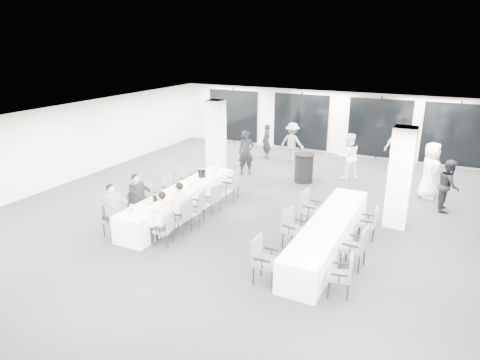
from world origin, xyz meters
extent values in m
cube|color=#232328|center=(0.00, 0.00, -0.01)|extent=(14.00, 16.00, 0.02)
cube|color=silver|center=(0.00, 0.00, 2.81)|extent=(14.00, 16.00, 0.02)
cube|color=silver|center=(-7.01, 0.00, 1.40)|extent=(0.02, 16.00, 2.80)
cube|color=silver|center=(0.00, 8.01, 1.40)|extent=(14.00, 0.02, 2.80)
cube|color=black|center=(0.00, 7.94, 1.35)|extent=(13.60, 0.06, 2.50)
cube|color=white|center=(-2.80, 3.20, 1.40)|extent=(0.60, 0.60, 2.80)
cube|color=white|center=(4.20, 1.00, 1.40)|extent=(0.60, 0.60, 2.80)
cube|color=white|center=(-1.64, -0.95, 0.38)|extent=(0.90, 5.00, 0.75)
cube|color=white|center=(2.89, -1.22, 0.38)|extent=(0.90, 5.00, 0.75)
cylinder|color=black|center=(0.67, 3.52, 0.52)|extent=(0.66, 0.66, 1.04)
cylinder|color=black|center=(0.67, 3.52, 1.04)|extent=(0.76, 0.76, 0.02)
cube|color=#54575C|center=(-2.39, -3.02, 0.43)|extent=(0.45, 0.47, 0.08)
cube|color=#54575C|center=(-2.60, -3.03, 0.68)|extent=(0.07, 0.44, 0.44)
cylinder|color=black|center=(-2.58, -2.84, 0.19)|extent=(0.03, 0.03, 0.39)
cylinder|color=black|center=(-2.57, -3.22, 0.19)|extent=(0.03, 0.03, 0.39)
cylinder|color=black|center=(-2.21, -2.82, 0.19)|extent=(0.03, 0.03, 0.39)
cylinder|color=black|center=(-2.19, -3.20, 0.19)|extent=(0.03, 0.03, 0.39)
cube|color=black|center=(-2.40, -2.78, 0.59)|extent=(0.32, 0.05, 0.04)
cube|color=black|center=(-2.38, -3.26, 0.59)|extent=(0.32, 0.05, 0.04)
cube|color=#54575C|center=(-2.39, -2.04, 0.44)|extent=(0.54, 0.55, 0.08)
cube|color=#54575C|center=(-2.60, -2.09, 0.70)|extent=(0.15, 0.45, 0.45)
cylinder|color=black|center=(-2.62, -1.89, 0.20)|extent=(0.03, 0.03, 0.40)
cylinder|color=black|center=(-2.53, -2.27, 0.20)|extent=(0.03, 0.03, 0.40)
cylinder|color=black|center=(-2.24, -1.81, 0.20)|extent=(0.03, 0.03, 0.40)
cylinder|color=black|center=(-2.16, -2.19, 0.20)|extent=(0.03, 0.03, 0.40)
cube|color=black|center=(-2.44, -1.80, 0.60)|extent=(0.33, 0.11, 0.04)
cube|color=black|center=(-2.33, -2.28, 0.60)|extent=(0.33, 0.11, 0.04)
cube|color=#54575C|center=(-2.39, -1.37, 0.43)|extent=(0.49, 0.51, 0.08)
cube|color=#54575C|center=(-2.60, -1.34, 0.69)|extent=(0.11, 0.44, 0.44)
cylinder|color=black|center=(-2.55, -1.16, 0.20)|extent=(0.03, 0.03, 0.39)
cylinder|color=black|center=(-2.60, -1.54, 0.20)|extent=(0.03, 0.03, 0.39)
cylinder|color=black|center=(-2.17, -1.20, 0.20)|extent=(0.03, 0.03, 0.39)
cylinder|color=black|center=(-2.22, -1.58, 0.20)|extent=(0.03, 0.03, 0.39)
cube|color=black|center=(-2.36, -1.13, 0.59)|extent=(0.33, 0.08, 0.04)
cube|color=black|center=(-2.42, -1.61, 0.59)|extent=(0.33, 0.08, 0.04)
cube|color=#54575C|center=(-2.39, -0.38, 0.42)|extent=(0.51, 0.53, 0.07)
cube|color=#54575C|center=(-2.59, -0.34, 0.67)|extent=(0.14, 0.43, 0.43)
cylinder|color=black|center=(-2.53, -0.16, 0.19)|extent=(0.03, 0.03, 0.38)
cylinder|color=black|center=(-2.61, -0.53, 0.19)|extent=(0.03, 0.03, 0.38)
cylinder|color=black|center=(-2.17, -0.24, 0.19)|extent=(0.03, 0.03, 0.38)
cylinder|color=black|center=(-2.24, -0.60, 0.19)|extent=(0.03, 0.03, 0.38)
cube|color=black|center=(-2.34, -0.15, 0.58)|extent=(0.32, 0.10, 0.04)
cube|color=black|center=(-2.44, -0.61, 0.58)|extent=(0.32, 0.10, 0.04)
cube|color=#54575C|center=(-2.39, 0.60, 0.43)|extent=(0.44, 0.46, 0.08)
cube|color=#54575C|center=(-2.60, 0.61, 0.68)|extent=(0.06, 0.44, 0.44)
cylinder|color=black|center=(-2.57, 0.80, 0.19)|extent=(0.03, 0.03, 0.39)
cylinder|color=black|center=(-2.58, 0.42, 0.19)|extent=(0.03, 0.03, 0.39)
cylinder|color=black|center=(-2.20, 0.79, 0.19)|extent=(0.03, 0.03, 0.39)
cylinder|color=black|center=(-2.20, 0.41, 0.19)|extent=(0.03, 0.03, 0.39)
cube|color=black|center=(-2.38, 0.84, 0.59)|extent=(0.32, 0.04, 0.04)
cube|color=black|center=(-2.39, 0.37, 0.59)|extent=(0.32, 0.04, 0.04)
cube|color=#54575C|center=(-0.89, -2.88, 0.41)|extent=(0.50, 0.51, 0.07)
cube|color=#54575C|center=(-0.69, -2.84, 0.65)|extent=(0.14, 0.42, 0.42)
cylinder|color=black|center=(-0.67, -3.02, 0.19)|extent=(0.03, 0.03, 0.37)
cylinder|color=black|center=(-0.75, -2.66, 0.19)|extent=(0.03, 0.03, 0.37)
cylinder|color=black|center=(-1.03, -3.09, 0.19)|extent=(0.03, 0.03, 0.37)
cylinder|color=black|center=(-1.10, -2.74, 0.19)|extent=(0.03, 0.03, 0.37)
cube|color=black|center=(-0.84, -3.10, 0.56)|extent=(0.31, 0.10, 0.04)
cube|color=black|center=(-0.93, -2.65, 0.56)|extent=(0.31, 0.10, 0.04)
cube|color=#54575C|center=(-0.89, -2.12, 0.46)|extent=(0.50, 0.52, 0.08)
cube|color=#54575C|center=(-0.66, -2.11, 0.74)|extent=(0.09, 0.48, 0.47)
cylinder|color=black|center=(-0.67, -2.31, 0.21)|extent=(0.04, 0.04, 0.42)
cylinder|color=black|center=(-0.69, -1.90, 0.21)|extent=(0.04, 0.04, 0.42)
cylinder|color=black|center=(-1.08, -2.33, 0.21)|extent=(0.04, 0.04, 0.42)
cylinder|color=black|center=(-1.10, -1.92, 0.21)|extent=(0.04, 0.04, 0.42)
cube|color=black|center=(-0.87, -2.37, 0.64)|extent=(0.35, 0.06, 0.04)
cube|color=black|center=(-0.90, -1.86, 0.64)|extent=(0.35, 0.06, 0.04)
cube|color=#54575C|center=(-0.89, -1.40, 0.44)|extent=(0.55, 0.56, 0.08)
cube|color=#54575C|center=(-0.68, -1.35, 0.71)|extent=(0.16, 0.46, 0.45)
cylinder|color=black|center=(-0.65, -1.55, 0.20)|extent=(0.04, 0.04, 0.40)
cylinder|color=black|center=(-0.74, -1.16, 0.20)|extent=(0.04, 0.04, 0.40)
cylinder|color=black|center=(-1.04, -1.63, 0.20)|extent=(0.04, 0.04, 0.40)
cylinder|color=black|center=(-1.12, -1.25, 0.20)|extent=(0.04, 0.04, 0.40)
cube|color=black|center=(-0.83, -1.64, 0.61)|extent=(0.34, 0.11, 0.04)
cube|color=black|center=(-0.94, -1.16, 0.61)|extent=(0.34, 0.11, 0.04)
cube|color=#54575C|center=(-0.89, -0.47, 0.41)|extent=(0.51, 0.52, 0.07)
cube|color=#54575C|center=(-0.69, -0.52, 0.65)|extent=(0.15, 0.42, 0.42)
cylinder|color=black|center=(-0.75, -0.69, 0.19)|extent=(0.03, 0.03, 0.37)
cylinder|color=black|center=(-0.67, -0.34, 0.19)|extent=(0.03, 0.03, 0.37)
cylinder|color=black|center=(-1.11, -0.60, 0.19)|extent=(0.03, 0.03, 0.37)
cylinder|color=black|center=(-1.02, -0.25, 0.19)|extent=(0.03, 0.03, 0.37)
cube|color=black|center=(-0.94, -0.69, 0.56)|extent=(0.31, 0.11, 0.04)
cube|color=black|center=(-0.83, -0.25, 0.56)|extent=(0.31, 0.11, 0.04)
cube|color=#54575C|center=(-0.89, 0.70, 0.48)|extent=(0.56, 0.58, 0.09)
cube|color=#54575C|center=(-0.66, 0.73, 0.77)|extent=(0.13, 0.50, 0.49)
cylinder|color=black|center=(-0.65, 0.52, 0.22)|extent=(0.04, 0.04, 0.44)
cylinder|color=black|center=(-0.71, 0.94, 0.22)|extent=(0.04, 0.04, 0.44)
cylinder|color=black|center=(-1.07, 0.46, 0.22)|extent=(0.04, 0.04, 0.44)
cylinder|color=black|center=(-1.13, 0.88, 0.22)|extent=(0.04, 0.04, 0.44)
cube|color=black|center=(-0.85, 0.43, 0.66)|extent=(0.37, 0.09, 0.04)
cube|color=black|center=(-0.93, 0.96, 0.66)|extent=(0.37, 0.09, 0.04)
cube|color=#54575C|center=(2.14, -3.34, 0.48)|extent=(0.50, 0.52, 0.09)
cube|color=#54575C|center=(1.91, -3.35, 0.77)|extent=(0.07, 0.49, 0.49)
cylinder|color=black|center=(1.92, -3.13, 0.22)|extent=(0.04, 0.04, 0.44)
cylinder|color=black|center=(1.93, -3.56, 0.22)|extent=(0.04, 0.04, 0.44)
cylinder|color=black|center=(2.35, -3.13, 0.22)|extent=(0.04, 0.04, 0.44)
cylinder|color=black|center=(2.36, -3.55, 0.22)|extent=(0.04, 0.04, 0.44)
cube|color=black|center=(2.14, -3.08, 0.66)|extent=(0.36, 0.05, 0.04)
cube|color=black|center=(2.15, -3.61, 0.66)|extent=(0.36, 0.05, 0.04)
cube|color=#54575C|center=(2.14, -1.57, 0.48)|extent=(0.60, 0.61, 0.09)
cube|color=#54575C|center=(1.91, -1.52, 0.77)|extent=(0.18, 0.49, 0.49)
cylinder|color=black|center=(1.99, -1.31, 0.22)|extent=(0.04, 0.04, 0.44)
cylinder|color=black|center=(1.88, -1.73, 0.22)|extent=(0.04, 0.04, 0.44)
cylinder|color=black|center=(2.40, -1.42, 0.22)|extent=(0.04, 0.04, 0.44)
cylinder|color=black|center=(2.30, -1.83, 0.22)|extent=(0.04, 0.04, 0.44)
cube|color=black|center=(2.21, -1.32, 0.66)|extent=(0.36, 0.13, 0.04)
cube|color=black|center=(2.08, -1.83, 0.66)|extent=(0.36, 0.13, 0.04)
cube|color=#54575C|center=(2.14, -0.15, 0.49)|extent=(0.54, 0.56, 0.09)
cube|color=#54575C|center=(1.90, -0.13, 0.79)|extent=(0.10, 0.51, 0.50)
cylinder|color=black|center=(1.94, 0.09, 0.22)|extent=(0.04, 0.04, 0.45)
cylinder|color=black|center=(1.91, -0.35, 0.22)|extent=(0.04, 0.04, 0.45)
cylinder|color=black|center=(2.38, 0.05, 0.22)|extent=(0.04, 0.04, 0.45)
cylinder|color=black|center=(2.34, -0.38, 0.22)|extent=(0.04, 0.04, 0.45)
cube|color=black|center=(2.16, 0.12, 0.68)|extent=(0.37, 0.07, 0.04)
cube|color=black|center=(2.12, -0.42, 0.68)|extent=(0.37, 0.07, 0.04)
cube|color=#54575C|center=(3.64, -3.12, 0.43)|extent=(0.51, 0.53, 0.08)
cube|color=#54575C|center=(3.85, -3.08, 0.68)|extent=(0.14, 0.44, 0.44)
cylinder|color=black|center=(3.86, -3.27, 0.19)|extent=(0.03, 0.03, 0.39)
cylinder|color=black|center=(3.79, -2.90, 0.19)|extent=(0.03, 0.03, 0.39)
cylinder|color=black|center=(3.49, -3.35, 0.19)|extent=(0.03, 0.03, 0.39)
cylinder|color=black|center=(3.42, -2.97, 0.19)|extent=(0.03, 0.03, 0.39)
cube|color=black|center=(3.69, -3.36, 0.59)|extent=(0.32, 0.10, 0.04)
cube|color=black|center=(3.60, -2.89, 0.59)|extent=(0.32, 0.10, 0.04)
cube|color=#54575C|center=(3.64, -1.86, 0.47)|extent=(0.53, 0.54, 0.08)
cube|color=#54575C|center=(3.87, -1.88, 0.76)|extent=(0.11, 0.49, 0.48)
cylinder|color=black|center=(3.83, -2.08, 0.22)|extent=(0.04, 0.04, 0.43)
cylinder|color=black|center=(3.87, -1.66, 0.22)|extent=(0.04, 0.04, 0.43)
cylinder|color=black|center=(3.41, -2.05, 0.22)|extent=(0.04, 0.04, 0.43)
cylinder|color=black|center=(3.45, -1.63, 0.22)|extent=(0.04, 0.04, 0.43)
cube|color=black|center=(3.62, -2.12, 0.65)|extent=(0.36, 0.07, 0.04)
cube|color=black|center=(3.66, -1.59, 0.65)|extent=(0.36, 0.07, 0.04)
cube|color=#54575C|center=(3.64, -0.24, 0.42)|extent=(0.46, 0.48, 0.07)
cube|color=#54575C|center=(3.85, -0.22, 0.67)|extent=(0.09, 0.43, 0.43)
cylinder|color=black|center=(3.84, -0.41, 0.19)|extent=(0.03, 0.03, 0.38)
cylinder|color=black|center=(3.81, -0.04, 0.19)|extent=(0.03, 0.03, 0.38)
cylinder|color=black|center=(3.47, -0.44, 0.19)|extent=(0.03, 0.03, 0.38)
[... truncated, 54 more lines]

